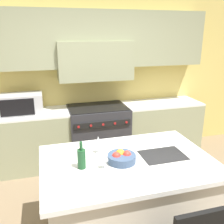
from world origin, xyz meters
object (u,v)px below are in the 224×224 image
object	(u,v)px
wine_bottle	(82,158)
microwave	(22,104)
range_stove	(98,133)
wine_glass_near	(105,156)
fruit_bowl	(121,157)
wine_glass_far	(98,142)

from	to	relation	value
wine_bottle	microwave	bearing A→B (deg)	108.39
range_stove	wine_glass_near	bearing A→B (deg)	-100.70
microwave	wine_bottle	xyz separation A→B (m)	(0.60, -1.80, -0.05)
wine_bottle	fruit_bowl	size ratio (longest dim) A/B	0.95
wine_bottle	wine_glass_near	distance (m)	0.21
range_stove	wine_bottle	size ratio (longest dim) A/B	3.75
microwave	wine_glass_far	size ratio (longest dim) A/B	3.32
microwave	wine_bottle	world-z (taller)	microwave
wine_glass_far	fruit_bowl	xyz separation A→B (m)	(0.17, -0.24, -0.08)
wine_glass_near	microwave	bearing A→B (deg)	113.11
range_stove	microwave	world-z (taller)	microwave
range_stove	fruit_bowl	world-z (taller)	fruit_bowl
fruit_bowl	wine_glass_near	bearing A→B (deg)	-157.92
range_stove	wine_glass_near	xyz separation A→B (m)	(-0.35, -1.84, 0.57)
wine_glass_near	fruit_bowl	world-z (taller)	wine_glass_near
wine_glass_near	wine_glass_far	world-z (taller)	same
fruit_bowl	wine_glass_far	bearing A→B (deg)	125.01
wine_glass_near	wine_glass_far	bearing A→B (deg)	87.55
range_stove	wine_glass_near	distance (m)	1.96
wine_bottle	wine_glass_near	xyz separation A→B (m)	(0.20, -0.06, 0.03)
range_stove	wine_glass_near	world-z (taller)	wine_glass_near
microwave	fruit_bowl	size ratio (longest dim) A/B	2.22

